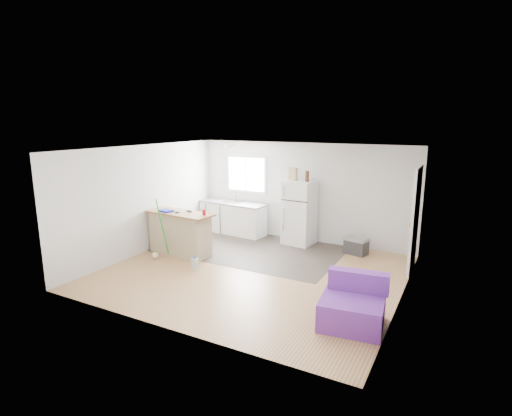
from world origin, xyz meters
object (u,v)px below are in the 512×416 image
(purple_seat, at_px, (353,307))
(cleaner_jug, at_px, (195,264))
(blue_tray, at_px, (166,211))
(refrigerator, at_px, (299,213))
(bottle_left, at_px, (307,176))
(cooler, at_px, (356,246))
(red_cup, at_px, (204,212))
(mop, at_px, (157,248))
(cardboard_box, at_px, (293,174))
(bottle_right, at_px, (307,176))
(kitchen_cabinets, at_px, (233,217))
(peninsula, at_px, (180,233))

(purple_seat, distance_m, cleaner_jug, 3.40)
(cleaner_jug, xyz_separation_m, blue_tray, (-1.18, 0.56, 0.85))
(refrigerator, bearing_deg, cleaner_jug, -108.58)
(refrigerator, bearing_deg, purple_seat, -51.09)
(bottle_left, bearing_deg, cooler, -2.25)
(red_cup, bearing_deg, mop, -149.63)
(red_cup, relative_size, cardboard_box, 0.40)
(mop, xyz_separation_m, bottle_right, (2.45, 2.42, 1.43))
(bottle_right, bearing_deg, cleaner_jug, -117.23)
(kitchen_cabinets, xyz_separation_m, mop, (-0.38, -2.49, -0.19))
(refrigerator, bearing_deg, bottle_left, -14.48)
(kitchen_cabinets, xyz_separation_m, blue_tray, (-0.44, -2.09, 0.55))
(kitchen_cabinets, xyz_separation_m, refrigerator, (1.89, -0.05, 0.35))
(mop, xyz_separation_m, blue_tray, (-0.05, 0.40, 0.74))
(kitchen_cabinets, height_order, cardboard_box, cardboard_box)
(cooler, bearing_deg, purple_seat, -62.55)
(cleaner_jug, height_order, bottle_left, bottle_left)
(kitchen_cabinets, xyz_separation_m, purple_seat, (4.07, -3.32, -0.16))
(kitchen_cabinets, xyz_separation_m, bottle_right, (2.07, -0.08, 1.24))
(refrigerator, bearing_deg, kitchen_cabinets, -176.18)
(red_cup, bearing_deg, bottle_right, 50.50)
(peninsula, bearing_deg, cleaner_jug, -31.72)
(blue_tray, bearing_deg, cooler, 27.14)
(kitchen_cabinets, bearing_deg, bottle_left, 1.96)
(peninsula, bearing_deg, blue_tray, -158.40)
(refrigerator, xyz_separation_m, bottle_left, (0.21, -0.08, 0.89))
(refrigerator, relative_size, blue_tray, 5.11)
(mop, relative_size, blue_tray, 4.49)
(purple_seat, distance_m, bottle_right, 4.06)
(cooler, bearing_deg, kitchen_cabinets, -168.99)
(blue_tray, height_order, bottle_right, bottle_right)
(cooler, bearing_deg, bottle_right, -170.31)
(kitchen_cabinets, relative_size, mop, 1.41)
(peninsula, height_order, cleaner_jug, peninsula)
(blue_tray, bearing_deg, cleaner_jug, -25.56)
(cooler, relative_size, cardboard_box, 1.87)
(peninsula, relative_size, red_cup, 13.30)
(cardboard_box, bearing_deg, cleaner_jug, -110.68)
(purple_seat, xyz_separation_m, red_cup, (-3.57, 1.34, 0.75))
(cleaner_jug, relative_size, red_cup, 2.31)
(refrigerator, height_order, cleaner_jug, refrigerator)
(mop, relative_size, bottle_right, 5.39)
(mop, distance_m, red_cup, 1.29)
(blue_tray, bearing_deg, red_cup, 7.11)
(blue_tray, bearing_deg, bottle_left, 37.83)
(cooler, height_order, bottle_right, bottle_right)
(peninsula, xyz_separation_m, bottle_left, (2.24, 1.88, 1.18))
(mop, bearing_deg, peninsula, 60.34)
(mop, bearing_deg, bottle_left, 40.38)
(cleaner_jug, distance_m, blue_tray, 1.56)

